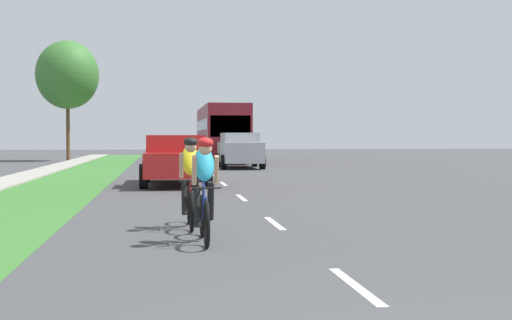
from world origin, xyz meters
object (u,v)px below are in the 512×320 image
Objects in this scene: pickup_red at (175,160)px; street_tree_far at (67,75)px; cyclist_trailing at (190,182)px; suv_silver at (240,149)px; cyclist_lead at (204,189)px; bus_maroon at (221,131)px.

pickup_red is 0.65× the size of street_tree_far.
cyclist_trailing is 22.02m from suv_silver.
bus_maroon is at bearing 84.47° from cyclist_lead.
pickup_red is (-0.07, 10.31, 0.02)m from cyclist_trailing.
bus_maroon reaches higher than cyclist_trailing.
suv_silver is 0.41× the size of bus_maroon.
bus_maroon is at bearing 91.00° from suv_silver.
bus_maroon reaches higher than cyclist_lead.
suv_silver is 8.89m from bus_maroon.
pickup_red is (-0.21, 11.93, 0.02)m from cyclist_lead.
bus_maroon is at bearing 83.92° from cyclist_trailing.
pickup_red is 11.97m from suv_silver.
cyclist_trailing is at bearing -89.61° from pickup_red.
cyclist_lead is 0.34× the size of pickup_red.
cyclist_trailing is 0.34× the size of pickup_red.
cyclist_trailing is 0.22× the size of street_tree_far.
suv_silver is 15.74m from street_tree_far.
street_tree_far reaches higher than suv_silver.
cyclist_lead is 0.22× the size of street_tree_far.
bus_maroon is (3.12, 32.21, 1.17)m from cyclist_lead.
suv_silver is at bearing 81.08° from cyclist_trailing.
bus_maroon is 10.79m from street_tree_far.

